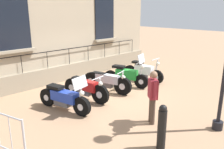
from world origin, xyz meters
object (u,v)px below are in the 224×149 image
object	(u,v)px
motorcycle_silver	(107,81)
motorcycle_green	(126,76)
motorcycle_red	(86,88)
motorcycle_blue	(64,98)
pedestrian_standing	(153,95)
bollard	(162,127)
motorcycle_white	(143,72)

from	to	relation	value
motorcycle_silver	motorcycle_green	distance (m)	1.09
motorcycle_red	motorcycle_blue	bearing A→B (deg)	-78.07
pedestrian_standing	motorcycle_blue	bearing A→B (deg)	-152.65
motorcycle_green	bollard	world-z (taller)	motorcycle_green
motorcycle_white	bollard	world-z (taller)	motorcycle_white
motorcycle_red	motorcycle_silver	bearing A→B (deg)	94.27
motorcycle_silver	pedestrian_standing	xyz separation A→B (m)	(2.84, -0.91, 0.45)
motorcycle_red	pedestrian_standing	xyz separation A→B (m)	(2.75, 0.23, 0.43)
motorcycle_green	bollard	size ratio (longest dim) A/B	1.79
motorcycle_green	pedestrian_standing	distance (m)	3.43
motorcycle_silver	motorcycle_green	bearing A→B (deg)	86.06
motorcycle_red	motorcycle_silver	world-z (taller)	motorcycle_red
motorcycle_red	motorcycle_white	size ratio (longest dim) A/B	0.98
motorcycle_red	bollard	distance (m)	3.73
motorcycle_silver	motorcycle_blue	bearing A→B (deg)	-81.96
motorcycle_blue	bollard	world-z (taller)	motorcycle_blue
motorcycle_blue	pedestrian_standing	world-z (taller)	pedestrian_standing
motorcycle_green	bollard	bearing A→B (deg)	-38.32
bollard	pedestrian_standing	distance (m)	1.33
motorcycle_green	pedestrian_standing	xyz separation A→B (m)	(2.76, -2.00, 0.42)
motorcycle_red	motorcycle_green	world-z (taller)	motorcycle_green
motorcycle_blue	motorcycle_red	size ratio (longest dim) A/B	1.02
motorcycle_blue	motorcycle_red	world-z (taller)	motorcycle_blue
motorcycle_silver	bollard	world-z (taller)	bollard
motorcycle_red	motorcycle_white	world-z (taller)	motorcycle_white
motorcycle_blue	motorcycle_green	xyz separation A→B (m)	(-0.24, 3.30, 0.04)
motorcycle_white	motorcycle_blue	bearing A→B (deg)	-87.68
motorcycle_red	motorcycle_silver	size ratio (longest dim) A/B	0.96
motorcycle_silver	pedestrian_standing	bearing A→B (deg)	-17.76
motorcycle_blue	motorcycle_silver	size ratio (longest dim) A/B	0.98
motorcycle_blue	motorcycle_white	size ratio (longest dim) A/B	1.00
motorcycle_green	bollard	xyz separation A→B (m)	(3.68, -2.91, 0.10)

